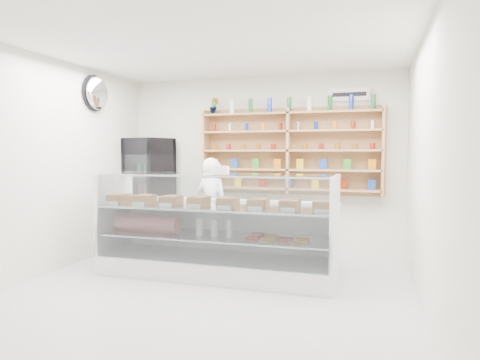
% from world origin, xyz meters
% --- Properties ---
extents(room, '(5.00, 5.00, 5.00)m').
position_xyz_m(room, '(0.00, 0.00, 1.40)').
color(room, silver).
rests_on(room, ground).
extents(display_counter, '(3.00, 0.90, 1.31)m').
position_xyz_m(display_counter, '(-0.12, 0.74, 0.36)').
color(display_counter, white).
rests_on(display_counter, floor).
extents(shop_worker, '(0.62, 0.49, 1.49)m').
position_xyz_m(shop_worker, '(-0.51, 1.61, 0.75)').
color(shop_worker, white).
rests_on(shop_worker, floor).
extents(drinks_cooler, '(0.79, 0.78, 1.81)m').
position_xyz_m(drinks_cooler, '(-1.85, 2.14, 0.91)').
color(drinks_cooler, black).
rests_on(drinks_cooler, floor).
extents(wall_shelving, '(2.84, 0.28, 1.33)m').
position_xyz_m(wall_shelving, '(0.50, 2.34, 1.59)').
color(wall_shelving, '#AA7650').
rests_on(wall_shelving, back_wall).
extents(potted_plant, '(0.18, 0.16, 0.27)m').
position_xyz_m(potted_plant, '(-0.75, 2.34, 2.33)').
color(potted_plant, '#1E6626').
rests_on(potted_plant, wall_shelving).
extents(security_mirror, '(0.15, 0.50, 0.50)m').
position_xyz_m(security_mirror, '(-2.17, 1.20, 2.45)').
color(security_mirror, silver).
rests_on(security_mirror, left_wall).
extents(wall_sign, '(0.62, 0.03, 0.20)m').
position_xyz_m(wall_sign, '(1.40, 2.47, 2.45)').
color(wall_sign, white).
rests_on(wall_sign, back_wall).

